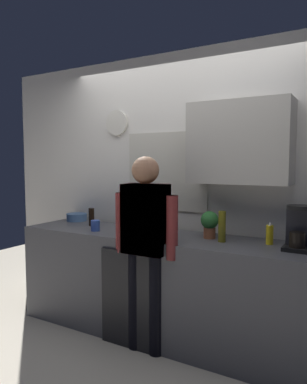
# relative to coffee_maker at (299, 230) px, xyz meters

# --- Properties ---
(ground_plane) EXTENTS (8.00, 8.00, 0.00)m
(ground_plane) POSITION_rel_coffee_maker_xyz_m (-1.11, -0.33, -1.06)
(ground_plane) COLOR beige
(kitchen_counter) EXTENTS (2.80, 0.64, 0.91)m
(kitchen_counter) POSITION_rel_coffee_maker_xyz_m (-1.11, -0.03, -0.60)
(kitchen_counter) COLOR #4C4C51
(kitchen_counter) RESTS_ON ground_plane
(dishwasher_panel) EXTENTS (0.56, 0.02, 0.82)m
(dishwasher_panel) POSITION_rel_coffee_maker_xyz_m (-1.25, -0.37, -0.65)
(dishwasher_panel) COLOR black
(dishwasher_panel) RESTS_ON ground_plane
(back_wall_assembly) EXTENTS (4.40, 0.42, 2.60)m
(back_wall_assembly) POSITION_rel_coffee_maker_xyz_m (-1.03, 0.37, 0.30)
(back_wall_assembly) COLOR white
(back_wall_assembly) RESTS_ON ground_plane
(coffee_maker) EXTENTS (0.20, 0.20, 0.33)m
(coffee_maker) POSITION_rel_coffee_maker_xyz_m (0.00, 0.00, 0.00)
(coffee_maker) COLOR black
(coffee_maker) RESTS_ON kitchen_counter
(bottle_dark_sauce) EXTENTS (0.06, 0.06, 0.18)m
(bottle_dark_sauce) POSITION_rel_coffee_maker_xyz_m (-1.96, 0.02, -0.06)
(bottle_dark_sauce) COLOR black
(bottle_dark_sauce) RESTS_ON kitchen_counter
(bottle_olive_oil) EXTENTS (0.06, 0.06, 0.25)m
(bottle_olive_oil) POSITION_rel_coffee_maker_xyz_m (-0.57, -0.03, -0.02)
(bottle_olive_oil) COLOR olive
(bottle_olive_oil) RESTS_ON kitchen_counter
(bottle_clear_soda) EXTENTS (0.09, 0.09, 0.28)m
(bottle_clear_soda) POSITION_rel_coffee_maker_xyz_m (-1.43, -0.14, -0.01)
(bottle_clear_soda) COLOR #2D8C33
(bottle_clear_soda) RESTS_ON kitchen_counter
(bottle_red_vinegar) EXTENTS (0.06, 0.06, 0.22)m
(bottle_red_vinegar) POSITION_rel_coffee_maker_xyz_m (-1.43, 0.01, -0.04)
(bottle_red_vinegar) COLOR maroon
(bottle_red_vinegar) RESTS_ON kitchen_counter
(cup_terracotta_mug) EXTENTS (0.08, 0.08, 0.09)m
(cup_terracotta_mug) POSITION_rel_coffee_maker_xyz_m (-1.16, -0.14, -0.10)
(cup_terracotta_mug) COLOR #B26647
(cup_terracotta_mug) RESTS_ON kitchen_counter
(cup_yellow_cup) EXTENTS (0.07, 0.07, 0.08)m
(cup_yellow_cup) POSITION_rel_coffee_maker_xyz_m (-1.07, 0.03, -0.10)
(cup_yellow_cup) COLOR yellow
(cup_yellow_cup) RESTS_ON kitchen_counter
(cup_blue_mug) EXTENTS (0.08, 0.08, 0.10)m
(cup_blue_mug) POSITION_rel_coffee_maker_xyz_m (-1.75, -0.17, -0.10)
(cup_blue_mug) COLOR #3351B2
(cup_blue_mug) RESTS_ON kitchen_counter
(mixing_bowl) EXTENTS (0.22, 0.22, 0.08)m
(mixing_bowl) POSITION_rel_coffee_maker_xyz_m (-2.30, 0.18, -0.11)
(mixing_bowl) COLOR #4C72A5
(mixing_bowl) RESTS_ON kitchen_counter
(potted_plant) EXTENTS (0.15, 0.15, 0.23)m
(potted_plant) POSITION_rel_coffee_maker_xyz_m (-0.71, 0.05, -0.01)
(potted_plant) COLOR #9E5638
(potted_plant) RESTS_ON kitchen_counter
(dish_soap) EXTENTS (0.06, 0.06, 0.18)m
(dish_soap) POSITION_rel_coffee_maker_xyz_m (-0.22, 0.07, -0.07)
(dish_soap) COLOR yellow
(dish_soap) RESTS_ON kitchen_counter
(storage_canister) EXTENTS (0.14, 0.14, 0.17)m
(storage_canister) POSITION_rel_coffee_maker_xyz_m (-1.29, -0.01, -0.06)
(storage_canister) COLOR silver
(storage_canister) RESTS_ON kitchen_counter
(person_at_sink) EXTENTS (0.57, 0.22, 1.60)m
(person_at_sink) POSITION_rel_coffee_maker_xyz_m (-1.11, -0.33, -0.11)
(person_at_sink) COLOR black
(person_at_sink) RESTS_ON ground_plane
(person_guest) EXTENTS (0.57, 0.22, 1.60)m
(person_guest) POSITION_rel_coffee_maker_xyz_m (-1.11, -0.33, -0.11)
(person_guest) COLOR black
(person_guest) RESTS_ON ground_plane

